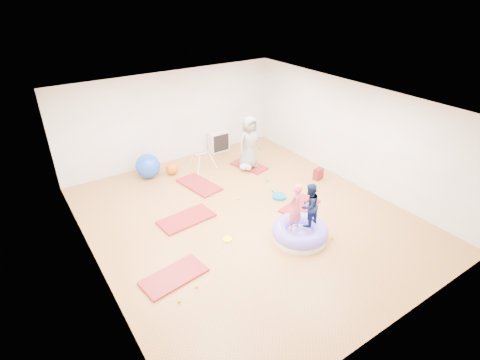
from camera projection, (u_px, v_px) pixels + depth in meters
room at (247, 166)px, 8.48m from camera, size 7.01×8.01×2.81m
gym_mat_front_left at (174, 276)px, 7.30m from camera, size 1.34×0.80×0.05m
gym_mat_mid_left at (186, 219)px, 9.03m from camera, size 1.38×0.78×0.06m
gym_mat_center_back at (199, 185)px, 10.51m from camera, size 0.88×1.42×0.06m
gym_mat_right at (300, 206)px, 9.55m from camera, size 1.23×0.83×0.05m
gym_mat_rear_right at (249, 166)px, 11.57m from camera, size 0.83×1.23×0.05m
inflatable_cushion at (300, 232)px, 8.34m from camera, size 1.26×1.26×0.40m
child_pink at (295, 205)px, 7.92m from camera, size 0.45×0.35×1.11m
child_navy at (309, 203)px, 8.07m from camera, size 0.56×0.47×1.02m
adult_caregiver at (249, 142)px, 11.11m from camera, size 0.83×0.59×1.60m
infant at (246, 166)px, 11.24m from camera, size 0.37×0.38×0.22m
ball_pit_balls at (250, 211)px, 9.33m from camera, size 5.01×3.74×0.07m
exercise_ball_blue at (148, 166)px, 10.83m from camera, size 0.71×0.71×0.71m
exercise_ball_orange at (172, 169)px, 11.05m from camera, size 0.37×0.37×0.37m
infant_play_gym at (202, 159)px, 11.26m from camera, size 0.70×0.67×0.54m
cube_shelf at (219, 142)px, 12.48m from camera, size 0.67×0.33×0.67m
balance_disc at (279, 197)px, 9.93m from camera, size 0.37×0.37×0.08m
backpack at (318, 174)px, 10.80m from camera, size 0.32×0.23×0.33m
yellow_toy at (227, 239)px, 8.35m from camera, size 0.22×0.22×0.03m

